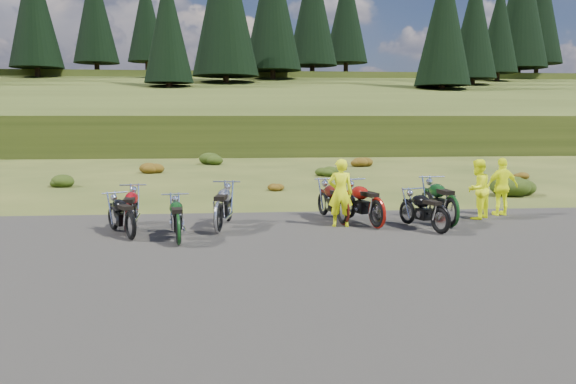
{
  "coord_description": "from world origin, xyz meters",
  "views": [
    {
      "loc": [
        -1.84,
        -12.46,
        2.81
      ],
      "look_at": [
        -0.57,
        1.35,
        0.98
      ],
      "focal_mm": 35.0,
      "sensor_mm": 36.0,
      "label": 1
    }
  ],
  "objects": [
    {
      "name": "conifer_26",
      "position": [
        21.0,
        49.0,
        13.37
      ],
      "size": [
        6.16,
        6.16,
        16.0
      ],
      "color": "black",
      "rests_on": "ground"
    },
    {
      "name": "shrub_4",
      "position": [
        -0.4,
        9.2,
        0.23
      ],
      "size": [
        0.77,
        0.77,
        0.45
      ],
      "primitive_type": "ellipsoid",
      "color": "#65330C",
      "rests_on": "ground"
    },
    {
      "name": "conifer_29",
      "position": [
        39.0,
        67.0,
        18.97
      ],
      "size": [
        7.92,
        7.92,
        20.0
      ],
      "color": "black",
      "rests_on": "ground"
    },
    {
      "name": "shrub_5",
      "position": [
        2.5,
        14.5,
        0.31
      ],
      "size": [
        1.03,
        1.03,
        0.61
      ],
      "primitive_type": "ellipsoid",
      "color": "#1E310C",
      "rests_on": "ground"
    },
    {
      "name": "ground",
      "position": [
        0.0,
        0.0,
        0.0
      ],
      "size": [
        300.0,
        300.0,
        0.0
      ],
      "primitive_type": "plane",
      "color": "#2F3E14",
      "rests_on": "ground"
    },
    {
      "name": "motorcycle_7",
      "position": [
        3.65,
        1.29,
        0.0
      ],
      "size": [
        0.94,
        2.37,
        1.21
      ],
      "primitive_type": null,
      "rotation": [
        0.0,
        0.0,
        1.64
      ],
      "color": "black",
      "rests_on": "ground"
    },
    {
      "name": "conifer_18",
      "position": [
        -27.0,
        63.0,
        16.66
      ],
      "size": [
        6.6,
        6.6,
        17.0
      ],
      "color": "black",
      "rests_on": "ground"
    },
    {
      "name": "conifer_23",
      "position": [
        3.0,
        62.0,
        17.47
      ],
      "size": [
        7.48,
        7.48,
        19.0
      ],
      "color": "black",
      "rests_on": "ground"
    },
    {
      "name": "conifer_19",
      "position": [
        -21.0,
        69.0,
        17.36
      ],
      "size": [
        6.16,
        6.16,
        16.0
      ],
      "color": "black",
      "rests_on": "ground"
    },
    {
      "name": "shrub_7",
      "position": [
        8.3,
        7.1,
        0.46
      ],
      "size": [
        1.56,
        1.56,
        0.92
      ],
      "primitive_type": "ellipsoid",
      "color": "#1E310C",
      "rests_on": "ground"
    },
    {
      "name": "motorcycle_2",
      "position": [
        -3.13,
        -0.21,
        0.0
      ],
      "size": [
        0.95,
        2.05,
        1.03
      ],
      "primitive_type": null,
      "rotation": [
        0.0,
        0.0,
        1.72
      ],
      "color": "black",
      "rests_on": "ground"
    },
    {
      "name": "conifer_30",
      "position": [
        45.0,
        73.0,
        19.66
      ],
      "size": [
        7.48,
        7.48,
        19.0
      ],
      "color": "black",
      "rests_on": "ground"
    },
    {
      "name": "motorcycle_4",
      "position": [
        0.92,
        1.8,
        0.0
      ],
      "size": [
        1.16,
        2.28,
        1.14
      ],
      "primitive_type": null,
      "rotation": [
        0.0,
        0.0,
        1.78
      ],
      "color": "#44110B",
      "rests_on": "ground"
    },
    {
      "name": "person_middle",
      "position": [
        0.81,
        1.62,
        0.88
      ],
      "size": [
        0.68,
        0.48,
        1.75
      ],
      "primitive_type": "imported",
      "rotation": [
        0.0,
        0.0,
        3.05
      ],
      "color": "#D7E30B",
      "rests_on": "ground"
    },
    {
      "name": "shrub_2",
      "position": [
        -6.2,
        16.6,
        0.38
      ],
      "size": [
        1.3,
        1.3,
        0.77
      ],
      "primitive_type": "ellipsoid",
      "color": "#65330C",
      "rests_on": "ground"
    },
    {
      "name": "motorcycle_0",
      "position": [
        -4.28,
        0.46,
        0.0
      ],
      "size": [
        1.5,
        2.01,
        1.02
      ],
      "primitive_type": null,
      "rotation": [
        0.0,
        0.0,
        2.07
      ],
      "color": "black",
      "rests_on": "ground"
    },
    {
      "name": "conifer_25",
      "position": [
        15.0,
        74.0,
        18.66
      ],
      "size": [
        6.6,
        6.6,
        17.0
      ],
      "color": "black",
      "rests_on": "ground"
    },
    {
      "name": "conifer_28",
      "position": [
        33.0,
        61.0,
        14.76
      ],
      "size": [
        5.28,
        5.28,
        14.0
      ],
      "color": "black",
      "rests_on": "ground"
    },
    {
      "name": "shrub_1",
      "position": [
        -9.1,
        11.3,
        0.31
      ],
      "size": [
        1.03,
        1.03,
        0.61
      ],
      "primitive_type": "ellipsoid",
      "color": "#1E310C",
      "rests_on": "ground"
    },
    {
      "name": "motorcycle_3",
      "position": [
        -2.3,
        1.04,
        0.0
      ],
      "size": [
        1.08,
        2.32,
        1.17
      ],
      "primitive_type": null,
      "rotation": [
        0.0,
        0.0,
        1.42
      ],
      "color": "#9B9B9F",
      "rests_on": "ground"
    },
    {
      "name": "hill_plateau",
      "position": [
        0.0,
        110.0,
        0.0
      ],
      "size": [
        300.0,
        90.0,
        9.17
      ],
      "primitive_type": "cube",
      "color": "#303B13",
      "rests_on": "ground"
    },
    {
      "name": "person_right_b",
      "position": [
        5.75,
        2.88,
        0.83
      ],
      "size": [
        1.01,
        0.5,
        1.66
      ],
      "primitive_type": "imported",
      "rotation": [
        0.0,
        0.0,
        3.24
      ],
      "color": "#D7E30B",
      "rests_on": "ground"
    },
    {
      "name": "conifer_21",
      "position": [
        -9.0,
        50.0,
        12.56
      ],
      "size": [
        5.28,
        5.28,
        14.0
      ],
      "color": "black",
      "rests_on": "ground"
    },
    {
      "name": "shrub_6",
      "position": [
        5.4,
        19.8,
        0.38
      ],
      "size": [
        1.3,
        1.3,
        0.77
      ],
      "primitive_type": "ellipsoid",
      "color": "#65330C",
      "rests_on": "ground"
    },
    {
      "name": "shrub_3",
      "position": [
        -3.3,
        21.9,
        0.46
      ],
      "size": [
        1.56,
        1.56,
        0.92
      ],
      "primitive_type": "ellipsoid",
      "color": "#1E310C",
      "rests_on": "ground"
    },
    {
      "name": "motorcycle_6",
      "position": [
        1.69,
        1.26,
        0.0
      ],
      "size": [
        1.37,
        2.37,
        1.18
      ],
      "primitive_type": null,
      "rotation": [
        0.0,
        0.0,
        1.87
      ],
      "color": "maroon",
      "rests_on": "ground"
    },
    {
      "name": "conifer_20",
      "position": [
        -15.0,
        75.0,
        17.65
      ],
      "size": [
        5.72,
        5.72,
        15.0
      ],
      "color": "black",
      "rests_on": "ground"
    },
    {
      "name": "shrub_8",
      "position": [
        11.2,
        12.4,
        0.23
      ],
      "size": [
        0.77,
        0.77,
        0.45
      ],
      "primitive_type": "ellipsoid",
      "color": "#65330C",
      "rests_on": "ground"
    },
    {
      "name": "conifer_24",
      "position": [
        9.0,
        68.0,
        18.16
      ],
      "size": [
        7.04,
        7.04,
        18.0
      ],
      "color": "black",
      "rests_on": "ground"
    },
    {
      "name": "hill_slope",
      "position": [
        0.0,
        50.0,
        0.0
      ],
      "size": [
        300.0,
        45.97,
        9.37
      ],
      "primitive_type": null,
      "rotation": [
        0.14,
        0.0,
        0.0
      ],
      "color": "#303B13",
      "rests_on": "ground"
    },
    {
      "name": "person_right_a",
      "position": [
        4.8,
        2.39,
        0.83
      ],
      "size": [
        1.02,
        1.0,
        1.66
      ],
      "primitive_type": "imported",
      "rotation": [
        0.0,
        0.0,
        3.83
      ],
      "color": "#D7E30B",
      "rests_on": "ground"
    },
    {
      "name": "gravel_pad",
      "position": [
        0.0,
        -2.0,
        0.0
      ],
      "size": [
        20.0,
        12.0,
        0.04
      ],
      "primitive_type": "cube",
      "color": "black",
      "rests_on": "ground"
    },
    {
      "name": "motorcycle_5",
      "position": [
        3.06,
        0.47,
        0.0
      ],
      "size": [
        1.29,
        2.05,
        1.02
      ],
      "primitive_type": null,
      "rotation": [
        0.0,
        0.0,
        1.93
      ],
      "color": "black",
      "rests_on": "ground"
    },
    {
      "name": "conifer_27",
      "position": [
        27.0,
        55.0,
        14.06
      ],
      "size": [
        5.72,
        5.72,
        15.0
      ],
      "color": "black",
      "rests_on": "ground"
    },
    {
      "name": "motorcycle_1",
      "position": [
        -4.47,
        1.12,
        0.0
      ],
      "size": [
        0.81,
        2.14,
        1.1
      ],
      "primitive_type": null,
      "rotation": [
        0.0,
        0.0,
        1.62
      ],
      "color": "maroon",
      "rests_on": "ground"
    }
  ]
}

